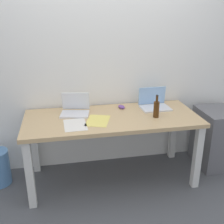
{
  "coord_description": "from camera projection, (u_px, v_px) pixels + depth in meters",
  "views": [
    {
      "loc": [
        -0.49,
        -2.52,
        1.77
      ],
      "look_at": [
        0.0,
        0.0,
        0.78
      ],
      "focal_mm": 43.63,
      "sensor_mm": 36.0,
      "label": 1
    }
  ],
  "objects": [
    {
      "name": "filing_cabinet",
      "position": [
        215.0,
        138.0,
        3.19
      ],
      "size": [
        0.4,
        0.48,
        0.69
      ],
      "primitive_type": "cube",
      "color": "slate",
      "rests_on": "ground"
    },
    {
      "name": "paper_yellow_folder",
      "position": [
        98.0,
        121.0,
        2.67
      ],
      "size": [
        0.29,
        0.35,
        0.0
      ],
      "primitive_type": "cube",
      "rotation": [
        0.0,
        0.0,
        -0.32
      ],
      "color": "#F4E06B",
      "rests_on": "desk"
    },
    {
      "name": "desk",
      "position": [
        112.0,
        125.0,
        2.81
      ],
      "size": [
        1.77,
        0.75,
        0.73
      ],
      "color": "tan",
      "rests_on": "ground"
    },
    {
      "name": "beer_bottle",
      "position": [
        156.0,
        109.0,
        2.73
      ],
      "size": [
        0.06,
        0.06,
        0.23
      ],
      "color": "#47280F",
      "rests_on": "desk"
    },
    {
      "name": "ground_plane",
      "position": [
        112.0,
        177.0,
        3.03
      ],
      "size": [
        8.0,
        8.0,
        0.0
      ],
      "primitive_type": "plane",
      "color": "#515459"
    },
    {
      "name": "paper_sheet_front_left",
      "position": [
        75.0,
        125.0,
        2.57
      ],
      "size": [
        0.22,
        0.3,
        0.0
      ],
      "primitive_type": "cube",
      "rotation": [
        0.0,
        0.0,
        0.03
      ],
      "color": "white",
      "rests_on": "desk"
    },
    {
      "name": "laptop_left",
      "position": [
        75.0,
        109.0,
        2.83
      ],
      "size": [
        0.33,
        0.28,
        0.21
      ],
      "color": "silver",
      "rests_on": "desk"
    },
    {
      "name": "computer_mouse",
      "position": [
        121.0,
        107.0,
        3.0
      ],
      "size": [
        0.09,
        0.11,
        0.03
      ],
      "primitive_type": "ellipsoid",
      "rotation": [
        0.0,
        0.0,
        0.3
      ],
      "color": "#724799",
      "rests_on": "desk"
    },
    {
      "name": "back_wall",
      "position": [
        104.0,
        54.0,
        2.97
      ],
      "size": [
        5.2,
        0.08,
        2.6
      ],
      "primitive_type": "cube",
      "color": "white",
      "rests_on": "ground"
    },
    {
      "name": "laptop_right",
      "position": [
        154.0,
        104.0,
        3.0
      ],
      "size": [
        0.32,
        0.25,
        0.22
      ],
      "color": "silver",
      "rests_on": "desk"
    }
  ]
}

